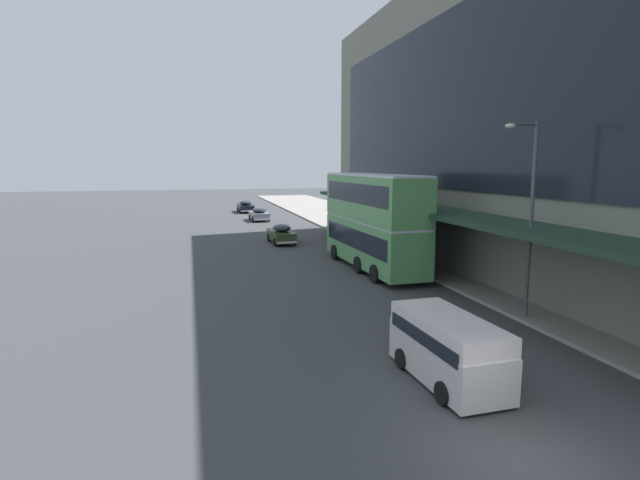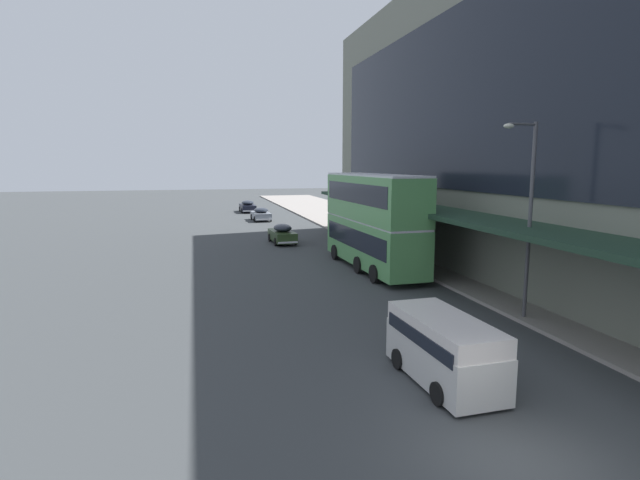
# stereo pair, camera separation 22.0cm
# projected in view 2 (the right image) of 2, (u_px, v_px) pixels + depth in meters

# --- Properties ---
(ground) EXTENTS (240.00, 240.00, 0.00)m
(ground) POSITION_uv_depth(u_px,v_px,m) (518.00, 462.00, 10.78)
(ground) COLOR #393C3E
(transit_bus_kerbside_front) EXTENTS (2.98, 10.78, 5.78)m
(transit_bus_kerbside_front) POSITION_uv_depth(u_px,v_px,m) (373.00, 219.00, 30.00)
(transit_bus_kerbside_front) COLOR #539854
(transit_bus_kerbside_front) RESTS_ON ground
(sedan_far_back) EXTENTS (1.89, 4.34, 1.60)m
(sedan_far_back) POSITION_uv_depth(u_px,v_px,m) (282.00, 234.00, 40.37)
(sedan_far_back) COLOR #2C3E20
(sedan_far_back) RESTS_ON ground
(sedan_trailing_near) EXTENTS (1.98, 4.90, 1.59)m
(sedan_trailing_near) POSITION_uv_depth(u_px,v_px,m) (248.00, 206.00, 66.43)
(sedan_trailing_near) COLOR black
(sedan_trailing_near) RESTS_ON ground
(sedan_oncoming_rear) EXTENTS (2.04, 4.32, 1.49)m
(sedan_oncoming_rear) POSITION_uv_depth(u_px,v_px,m) (261.00, 214.00, 56.48)
(sedan_oncoming_rear) COLOR slate
(sedan_oncoming_rear) RESTS_ON ground
(vw_van) EXTENTS (2.02, 4.61, 1.96)m
(vw_van) POSITION_uv_depth(u_px,v_px,m) (442.00, 345.00, 14.70)
(vw_van) COLOR silver
(vw_van) RESTS_ON ground
(street_lamp) EXTENTS (1.50, 0.28, 7.85)m
(street_lamp) POSITION_uv_depth(u_px,v_px,m) (527.00, 208.00, 19.85)
(street_lamp) COLOR #4C4C51
(street_lamp) RESTS_ON sidewalk_kerb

